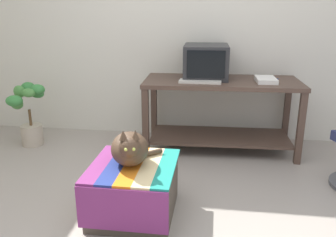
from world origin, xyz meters
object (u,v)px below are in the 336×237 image
Objects in this scene: desk at (221,102)px; tv_monitor at (206,62)px; book at (266,80)px; ottoman_with_blanket at (134,189)px; potted_plant at (29,113)px; keyboard at (200,81)px; cat at (130,148)px.

desk is 2.99× the size of tv_monitor.
tv_monitor is at bearing 164.92° from book.
ottoman_with_blanket is 1.84m from potted_plant.
potted_plant is (-1.81, 0.01, -0.40)m from keyboard.
cat is at bearing -39.80° from potted_plant.
tv_monitor is (-0.17, 0.10, 0.39)m from desk.
cat is (-1.04, -1.27, -0.26)m from book.
potted_plant is (-2.43, -0.11, -0.41)m from book.
ottoman_with_blanket is 0.31m from cat.
ottoman_with_blanket is (-0.40, -1.15, -0.56)m from keyboard.
tv_monitor reaches higher than book.
keyboard is at bearing -0.45° from potted_plant.
tv_monitor is 0.30m from keyboard.
keyboard is (-0.04, -0.25, -0.15)m from tv_monitor.
book is (0.59, -0.13, -0.14)m from tv_monitor.
potted_plant is at bearing -178.99° from keyboard.
keyboard is 1.34m from ottoman_with_blanket.
desk is 1.48m from ottoman_with_blanket.
cat is (-0.02, 0.01, 0.31)m from ottoman_with_blanket.
cat reaches higher than potted_plant.
potted_plant is at bearing -174.68° from tv_monitor.
cat is at bearing -131.76° from book.
cat is at bearing -117.59° from desk.
book reaches higher than potted_plant.
desk is 2.33× the size of potted_plant.
ottoman_with_blanket is (-0.60, -1.31, -0.31)m from desk.
ottoman_with_blanket is 0.97× the size of potted_plant.
ottoman_with_blanket is at bearing -131.10° from book.
tv_monitor is 0.78× the size of potted_plant.
desk reaches higher than ottoman_with_blanket.
cat is (-0.62, -1.30, -0.00)m from desk.
desk is 0.44m from tv_monitor.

